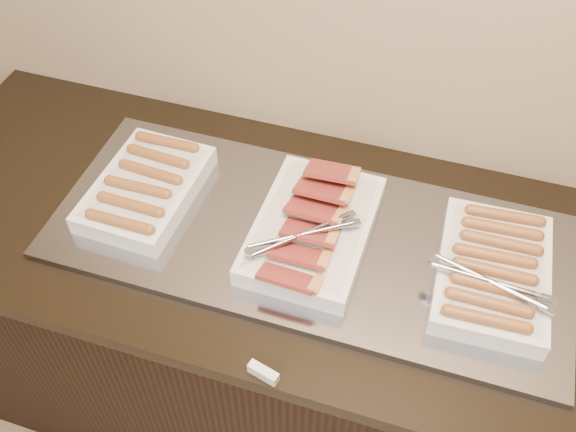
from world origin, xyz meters
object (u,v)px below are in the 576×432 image
Objects in this scene: dish_left at (146,188)px; dish_center at (312,228)px; counter at (301,338)px; warming_tray at (308,238)px; dish_right at (493,272)px.

dish_center is at bearing 1.57° from dish_left.
dish_left reaches higher than counter.
counter is 1.72× the size of warming_tray.
dish_center reaches higher than warming_tray.
warming_tray is 0.04m from dish_center.
dish_right is at bearing -0.57° from warming_tray.
dish_right is (0.82, -0.00, 0.00)m from dish_left.
counter is 0.66m from dish_right.
dish_center is 1.13× the size of dish_right.
dish_center reaches higher than counter.
counter is at bearing 2.08° from dish_left.
dish_right is at bearing -0.56° from counter.
dish_left reaches higher than warming_tray.
dish_left is (-0.40, -0.00, 0.50)m from counter.
dish_center is (0.02, -0.00, 0.50)m from counter.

